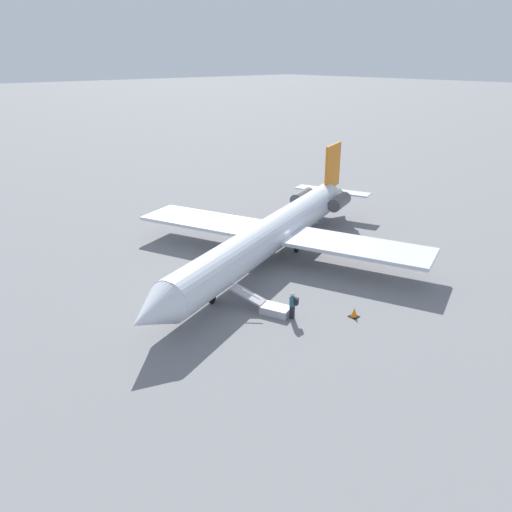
{
  "coord_description": "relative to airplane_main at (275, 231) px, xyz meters",
  "views": [
    {
      "loc": [
        24.86,
        26.68,
        15.02
      ],
      "look_at": [
        3.3,
        2.16,
        1.88
      ],
      "focal_mm": 35.0,
      "sensor_mm": 36.0,
      "label": 1
    }
  ],
  "objects": [
    {
      "name": "traffic_cone_near_stairs",
      "position": [
        3.24,
        10.59,
        -1.83
      ],
      "size": [
        0.55,
        0.55,
        0.61
      ],
      "color": "black",
      "rests_on": "ground"
    },
    {
      "name": "airplane_main",
      "position": [
        0.0,
        0.0,
        0.0
      ],
      "size": [
        31.01,
        24.23,
        7.07
      ],
      "rotation": [
        0.0,
        0.0,
        0.36
      ],
      "color": "silver",
      "rests_on": "ground"
    },
    {
      "name": "passenger",
      "position": [
        6.25,
        8.21,
        -1.11
      ],
      "size": [
        0.44,
        0.57,
        1.74
      ],
      "rotation": [
        0.0,
        0.0,
        -1.21
      ],
      "color": "#23232D",
      "rests_on": "ground"
    },
    {
      "name": "boarding_stairs",
      "position": [
        6.76,
        6.72,
        -1.73
      ],
      "size": [
        2.39,
        4.11,
        1.74
      ],
      "rotation": [
        0.0,
        0.0,
        -1.21
      ],
      "color": "#B2B2B7",
      "rests_on": "ground"
    },
    {
      "name": "ground_plane",
      "position": [
        0.92,
        0.35,
        -2.11
      ],
      "size": [
        600.0,
        600.0,
        0.0
      ],
      "primitive_type": "plane",
      "color": "slate"
    }
  ]
}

